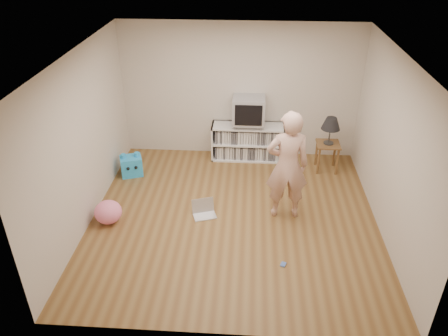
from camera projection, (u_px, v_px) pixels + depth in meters
name	position (u px, v px, depth m)	size (l,w,h in m)	color
ground	(234.00, 218.00, 6.97)	(4.50, 4.50, 0.00)	brown
walls	(235.00, 145.00, 6.32)	(4.52, 4.52, 2.60)	beige
ceiling	(236.00, 56.00, 5.67)	(4.50, 4.50, 0.01)	white
media_unit	(248.00, 142.00, 8.54)	(1.40, 0.45, 0.70)	white
dvd_deck	(248.00, 124.00, 8.34)	(0.45, 0.35, 0.07)	gray
crt_tv	(249.00, 110.00, 8.19)	(0.60, 0.53, 0.50)	#96969A
side_table	(328.00, 150.00, 8.09)	(0.42, 0.42, 0.55)	brown
table_lamp	(331.00, 124.00, 7.83)	(0.34, 0.34, 0.52)	#333333
person	(287.00, 166.00, 6.61)	(0.65, 0.43, 1.79)	#DAA995
laptop	(204.00, 211.00, 7.02)	(0.43, 0.38, 0.24)	silver
playing_cards	(283.00, 264.00, 6.02)	(0.07, 0.09, 0.02)	#4A6EC6
plush_blue	(131.00, 166.00, 8.04)	(0.46, 0.41, 0.44)	#24A4FC
plush_pink	(108.00, 212.00, 6.79)	(0.43, 0.43, 0.36)	pink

